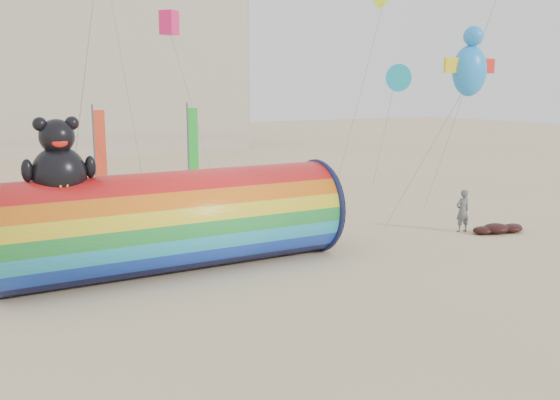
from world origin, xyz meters
TOP-DOWN VIEW (x-y plane):
  - ground at (0.00, 0.00)m, footprint 160.00×160.00m
  - windsock_assembly at (-2.48, 3.34)m, footprint 11.47×3.49m
  - kite_handler at (9.98, 2.60)m, footprint 0.69×0.49m
  - fabric_bundle at (11.25, 1.75)m, footprint 2.62×1.35m
  - festival_banners at (-2.26, 15.07)m, footprint 12.30×4.18m

SIDE VIEW (x-z plane):
  - ground at x=0.00m, z-range 0.00..0.00m
  - fabric_bundle at x=11.25m, z-range -0.03..0.37m
  - kite_handler at x=9.98m, z-range 0.00..1.81m
  - windsock_assembly at x=-2.48m, z-range -0.89..4.40m
  - festival_banners at x=-2.26m, z-range 0.04..5.24m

